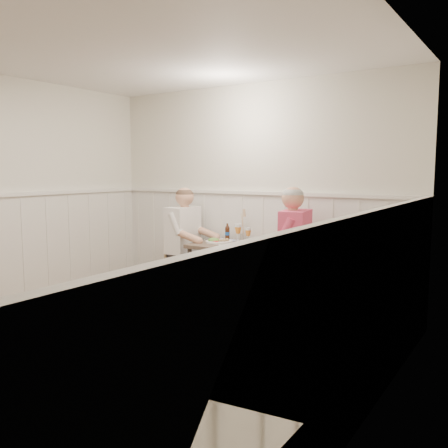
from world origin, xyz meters
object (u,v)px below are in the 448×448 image
object	(u,v)px
dining_table	(234,253)
chair_right	(289,275)
chair_left	(181,263)
diner_cream	(186,252)
beer_bottle	(227,232)
man_in_pink	(291,264)
grass_vase	(242,225)

from	to	relation	value
dining_table	chair_right	xyz separation A→B (m)	(0.73, -0.05, -0.16)
chair_left	diner_cream	distance (m)	0.17
diner_cream	beer_bottle	bearing A→B (deg)	25.90
man_in_pink	diner_cream	world-z (taller)	man_in_pink
dining_table	grass_vase	xyz separation A→B (m)	(-0.07, 0.29, 0.28)
chair_right	beer_bottle	size ratio (longest dim) A/B	4.50
man_in_pink	chair_right	bearing A→B (deg)	-176.85
diner_cream	grass_vase	xyz separation A→B (m)	(0.64, 0.28, 0.34)
chair_left	beer_bottle	distance (m)	0.70
grass_vase	chair_left	bearing A→B (deg)	-158.71
man_in_pink	dining_table	bearing A→B (deg)	175.95
chair_left	grass_vase	xyz separation A→B (m)	(0.71, 0.28, 0.49)
chair_right	diner_cream	bearing A→B (deg)	177.23
chair_left	diner_cream	bearing A→B (deg)	0.39
diner_cream	dining_table	bearing A→B (deg)	-1.32
man_in_pink	diner_cream	distance (m)	1.45
chair_right	chair_left	xyz separation A→B (m)	(-1.50, 0.07, -0.05)
dining_table	chair_left	world-z (taller)	chair_left
chair_left	diner_cream	size ratio (longest dim) A/B	0.58
chair_right	chair_left	bearing A→B (deg)	177.38
beer_bottle	man_in_pink	bearing A→B (deg)	-16.59
beer_bottle	grass_vase	distance (m)	0.20
chair_left	man_in_pink	xyz separation A→B (m)	(1.52, -0.07, 0.17)
chair_right	beer_bottle	world-z (taller)	beer_bottle
man_in_pink	beer_bottle	world-z (taller)	man_in_pink
dining_table	chair_right	bearing A→B (deg)	-4.17
diner_cream	chair_right	bearing A→B (deg)	-2.77
chair_left	beer_bottle	size ratio (longest dim) A/B	4.03
beer_bottle	grass_vase	size ratio (longest dim) A/B	0.50
dining_table	beer_bottle	distance (m)	0.39
man_in_pink	grass_vase	world-z (taller)	man_in_pink
man_in_pink	diner_cream	size ratio (longest dim) A/B	1.03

